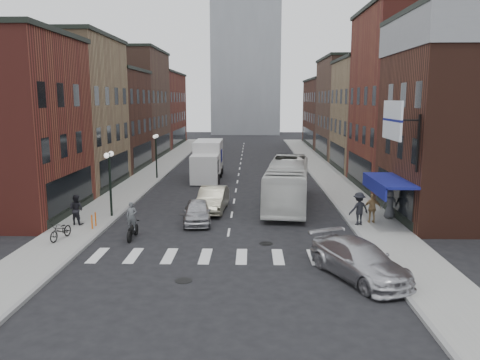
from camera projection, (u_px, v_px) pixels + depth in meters
name	position (u px, v px, depth m)	size (l,w,h in m)	color
ground	(228.00, 238.00, 24.85)	(160.00, 160.00, 0.00)	black
sidewalk_left	(154.00, 172.00, 46.71)	(3.00, 74.00, 0.15)	gray
sidewalk_right	(325.00, 173.00, 46.30)	(3.00, 74.00, 0.15)	gray
curb_left	(169.00, 173.00, 46.68)	(0.20, 74.00, 0.16)	gray
curb_right	(309.00, 173.00, 46.35)	(0.20, 74.00, 0.16)	gray
crosswalk_stripes	(225.00, 256.00, 21.89)	(12.00, 2.20, 0.01)	silver
bldg_left_mid_a	(52.00, 113.00, 37.94)	(10.30, 10.20, 12.30)	#87694B
bldg_left_mid_b	(94.00, 120.00, 47.96)	(10.30, 10.20, 10.30)	#401F17
bldg_left_far_a	(122.00, 104.00, 58.54)	(10.30, 12.20, 13.30)	#523429
bldg_left_far_b	(147.00, 109.00, 72.50)	(10.30, 16.20, 11.30)	maroon
bldg_right_mid_a	(425.00, 100.00, 37.05)	(10.30, 10.20, 14.30)	maroon
bldg_right_mid_b	(388.00, 115.00, 47.15)	(10.30, 10.20, 11.30)	#87694B
bldg_right_far_a	(362.00, 108.00, 57.90)	(10.30, 12.20, 12.30)	#523429
bldg_right_far_b	(341.00, 113.00, 71.86)	(10.30, 16.20, 10.30)	#401F17
awning_blue	(386.00, 182.00, 26.64)	(1.80, 5.00, 0.78)	navy
billboard_sign	(394.00, 121.00, 24.08)	(1.52, 3.00, 3.70)	black
distant_tower	(246.00, 13.00, 97.38)	(14.00, 14.00, 50.00)	#9399A0
streetlamp_near	(110.00, 172.00, 28.47)	(0.32, 1.22, 4.11)	black
streetlamp_far	(156.00, 148.00, 42.25)	(0.32, 1.22, 4.11)	black
bike_rack	(94.00, 220.00, 26.22)	(0.08, 0.68, 0.80)	#D8590C
box_truck	(208.00, 161.00, 42.79)	(2.50, 7.90, 3.44)	silver
motorcycle_rider	(132.00, 222.00, 24.48)	(0.56, 1.96, 1.99)	black
transit_bus	(288.00, 183.00, 32.19)	(2.62, 11.21, 3.12)	silver
sedan_left_near	(197.00, 212.00, 27.73)	(1.60, 3.98, 1.36)	#B0B0B5
sedan_left_far	(213.00, 199.00, 30.65)	(1.67, 4.78, 1.57)	#A9A389
curb_car	(359.00, 260.00, 19.18)	(2.10, 5.17, 1.50)	#BBBBC0
parked_bicycle	(61.00, 231.00, 23.97)	(0.62, 1.78, 0.93)	black
ped_left_solo	(76.00, 209.00, 26.79)	(0.85, 0.49, 1.75)	black
ped_right_a	(359.00, 209.00, 26.70)	(1.22, 0.60, 1.89)	black
ped_right_b	(372.00, 208.00, 27.16)	(1.01, 0.51, 1.73)	#97774D
ped_right_c	(390.00, 204.00, 28.17)	(0.86, 0.56, 1.77)	#4F5156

